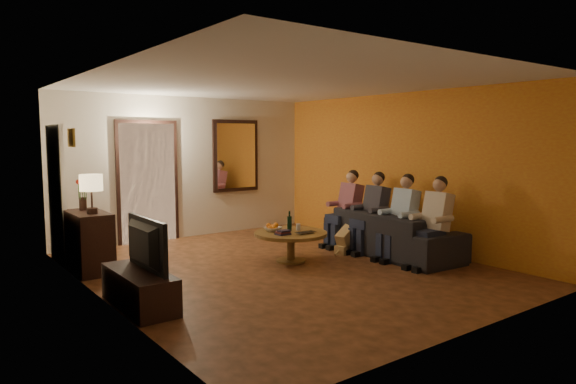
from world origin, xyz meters
TOP-DOWN VIEW (x-y plane):
  - floor at (0.00, 0.00)m, footprint 5.00×6.00m
  - ceiling at (0.00, 0.00)m, footprint 5.00×6.00m
  - back_wall at (0.00, 3.00)m, footprint 5.00×0.02m
  - front_wall at (0.00, -3.00)m, footprint 5.00×0.02m
  - left_wall at (-2.50, 0.00)m, footprint 0.02×6.00m
  - right_wall at (2.50, 0.00)m, footprint 0.02×6.00m
  - orange_accent at (2.49, 0.00)m, footprint 0.01×6.00m
  - kitchen_doorway at (-0.80, 2.98)m, footprint 1.00×0.06m
  - door_trim at (-0.80, 2.97)m, footprint 1.12×0.04m
  - fridge_glimpse at (-0.55, 2.98)m, footprint 0.45×0.03m
  - mirror_frame at (1.00, 2.96)m, footprint 1.00×0.05m
  - mirror_glass at (1.00, 2.93)m, footprint 0.86×0.02m
  - white_door at (-2.46, 2.30)m, footprint 0.06×0.85m
  - framed_art at (-2.47, 1.30)m, footprint 0.03×0.28m
  - art_canvas at (-2.46, 1.30)m, footprint 0.01×0.22m
  - dresser at (-2.25, 1.50)m, footprint 0.45×0.94m
  - table_lamp at (-2.25, 1.28)m, footprint 0.30×0.30m
  - flower_vase at (-2.25, 1.72)m, footprint 0.14×0.14m
  - tv_stand at (-2.25, -0.40)m, footprint 0.45×1.22m
  - tv at (-2.25, -0.40)m, footprint 1.00×0.13m
  - sofa at (1.90, -0.29)m, footprint 2.44×1.11m
  - person_a at (1.80, -1.19)m, footprint 0.60×0.40m
  - person_b at (1.80, -0.59)m, footprint 0.60×0.40m
  - person_c at (1.80, 0.01)m, footprint 0.60×0.40m
  - person_d at (1.80, 0.61)m, footprint 0.60×0.40m
  - dog at (1.43, 0.21)m, footprint 0.60×0.38m
  - coffee_table at (0.33, 0.27)m, footprint 1.32×1.32m
  - bowl at (0.15, 0.49)m, footprint 0.26×0.26m
  - oranges at (0.15, 0.49)m, footprint 0.20×0.20m
  - wine_bottle at (0.38, 0.37)m, footprint 0.07×0.07m
  - wine_glass at (0.51, 0.32)m, footprint 0.06×0.06m
  - book_stack at (0.11, 0.17)m, footprint 0.20×0.15m
  - laptop at (0.43, -0.01)m, footprint 0.33×0.22m

SIDE VIEW (x-z plane):
  - floor at x=0.00m, z-range -0.01..0.01m
  - tv_stand at x=-2.25m, z-range 0.00..0.41m
  - coffee_table at x=0.33m, z-range 0.00..0.45m
  - dog at x=1.43m, z-range 0.00..0.56m
  - sofa at x=1.90m, z-range 0.00..0.69m
  - dresser at x=-2.25m, z-range 0.00..0.83m
  - laptop at x=0.43m, z-range 0.45..0.48m
  - bowl at x=0.15m, z-range 0.45..0.51m
  - book_stack at x=0.11m, z-range 0.45..0.52m
  - wine_glass at x=0.51m, z-range 0.45..0.55m
  - oranges at x=0.15m, z-range 0.51..0.59m
  - person_a at x=1.80m, z-range 0.00..1.20m
  - person_b at x=1.80m, z-range 0.00..1.20m
  - person_c at x=1.80m, z-range 0.00..1.20m
  - person_d at x=1.80m, z-range 0.00..1.20m
  - wine_bottle at x=0.38m, z-range 0.45..0.76m
  - tv at x=-2.25m, z-range 0.41..0.98m
  - fridge_glimpse at x=-0.55m, z-range 0.05..1.75m
  - white_door at x=-2.46m, z-range 0.00..2.04m
  - kitchen_doorway at x=-0.80m, z-range 0.00..2.10m
  - door_trim at x=-0.80m, z-range -0.06..2.16m
  - flower_vase at x=-2.25m, z-range 0.83..1.27m
  - table_lamp at x=-2.25m, z-range 0.83..1.37m
  - back_wall at x=0.00m, z-range 0.00..2.60m
  - front_wall at x=0.00m, z-range 0.00..2.60m
  - left_wall at x=-2.50m, z-range 0.00..2.60m
  - right_wall at x=2.50m, z-range 0.00..2.60m
  - orange_accent at x=2.49m, z-range 0.00..2.60m
  - mirror_frame at x=1.00m, z-range 0.80..2.20m
  - mirror_glass at x=1.00m, z-range 0.87..2.13m
  - framed_art at x=-2.47m, z-range 1.73..1.97m
  - art_canvas at x=-2.46m, z-range 1.76..1.94m
  - ceiling at x=0.00m, z-range 2.60..2.60m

